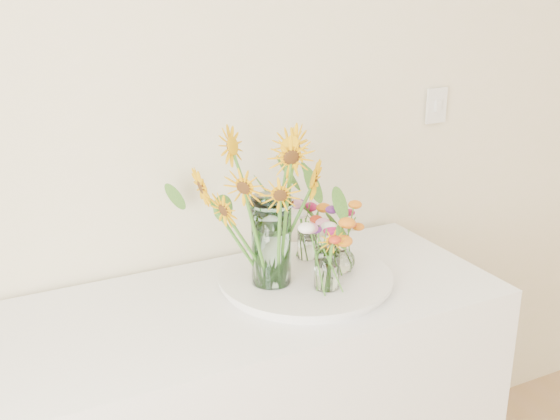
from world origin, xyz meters
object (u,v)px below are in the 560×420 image
at_px(small_vase_b, 341,253).
at_px(small_vase_c, 307,243).
at_px(tray, 306,281).
at_px(small_vase_a, 327,269).
at_px(mason_jar, 271,241).

height_order(small_vase_b, small_vase_c, small_vase_b).
distance_m(tray, small_vase_b, 0.13).
bearing_deg(small_vase_a, small_vase_c, 75.44).
xyz_separation_m(mason_jar, small_vase_a, (0.12, -0.10, -0.07)).
distance_m(mason_jar, small_vase_a, 0.17).
relative_size(tray, mason_jar, 1.85).
relative_size(small_vase_b, small_vase_c, 1.15).
distance_m(tray, small_vase_c, 0.14).
bearing_deg(small_vase_b, small_vase_c, 108.72).
bearing_deg(small_vase_c, small_vase_b, -71.28).
distance_m(mason_jar, small_vase_c, 0.21).
bearing_deg(tray, small_vase_c, 58.87).
height_order(mason_jar, small_vase_c, mason_jar).
xyz_separation_m(small_vase_b, small_vase_c, (-0.04, 0.12, -0.01)).
xyz_separation_m(mason_jar, small_vase_b, (0.21, -0.02, -0.07)).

